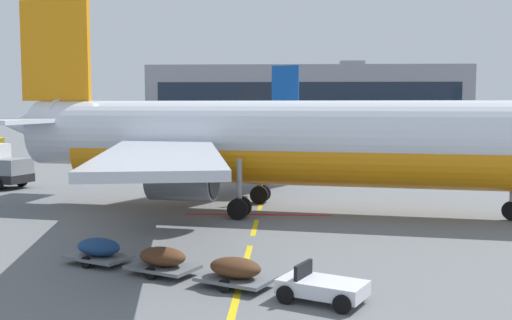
# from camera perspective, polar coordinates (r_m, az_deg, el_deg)

# --- Properties ---
(apron_paint_markings) EXTENTS (8.00, 98.88, 0.01)m
(apron_paint_markings) POSITION_cam_1_polar(r_m,az_deg,el_deg) (49.56, 1.08, -1.75)
(apron_paint_markings) COLOR yellow
(apron_paint_markings) RESTS_ON ground
(airliner_foreground) EXTENTS (34.73, 34.12, 12.20)m
(airliner_foreground) POSITION_cam_1_polar(r_m,az_deg,el_deg) (34.25, 1.81, 1.76)
(airliner_foreground) COLOR silver
(airliner_foreground) RESTS_ON ground
(airliner_mid_left) EXTENTS (32.98, 31.81, 11.84)m
(airliner_mid_left) POSITION_cam_1_polar(r_m,az_deg,el_deg) (98.60, -4.47, 3.92)
(airliner_mid_left) COLOR silver
(airliner_mid_left) RESTS_ON ground
(baggage_train) EXTENTS (11.04, 6.48, 1.14)m
(baggage_train) POSITION_cam_1_polar(r_m,az_deg,el_deg) (21.26, -5.37, -9.72)
(baggage_train) COLOR silver
(baggage_train) RESTS_ON ground
(terminal_satellite) EXTENTS (76.97, 27.62, 16.89)m
(terminal_satellite) POSITION_cam_1_polar(r_m,az_deg,el_deg) (158.27, 4.69, 5.78)
(terminal_satellite) COLOR gray
(terminal_satellite) RESTS_ON ground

